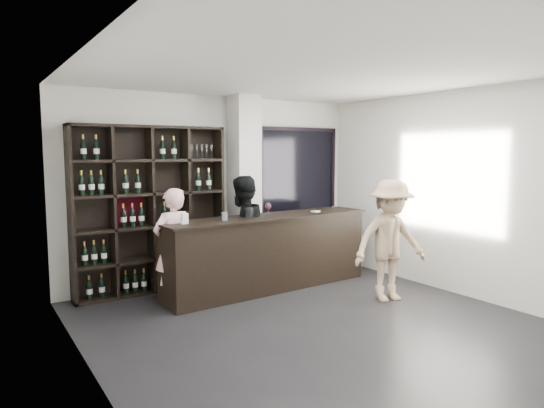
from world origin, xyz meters
TOP-DOWN VIEW (x-y plane):
  - floor at (0.00, 0.00)m, footprint 5.00×5.50m
  - wine_shelf at (-1.15, 2.57)m, footprint 2.20×0.35m
  - structural_column at (0.35, 2.47)m, footprint 0.40×0.40m
  - glass_panel at (1.55, 2.69)m, footprint 1.60×0.08m
  - tasting_counter at (0.35, 1.75)m, footprint 3.33×0.69m
  - taster_pink at (-1.10, 1.85)m, footprint 0.63×0.47m
  - taster_black at (0.03, 1.97)m, footprint 1.00×0.90m
  - customer at (1.44, 0.40)m, footprint 1.19×0.86m
  - wine_glass at (0.33, 1.74)m, footprint 0.10×0.10m
  - spit_cup at (-0.41, 1.69)m, footprint 0.09×0.09m
  - napkin_stack at (1.20, 1.73)m, footprint 0.14×0.14m
  - card_stand at (-1.01, 1.66)m, footprint 0.10×0.07m

SIDE VIEW (x-z plane):
  - floor at x=0.00m, z-range -0.01..0.00m
  - tasting_counter at x=0.35m, z-range 0.00..1.10m
  - taster_pink at x=-1.10m, z-range 0.00..1.56m
  - customer at x=1.44m, z-range 0.00..1.66m
  - taster_black at x=0.03m, z-range 0.00..1.68m
  - napkin_stack at x=1.20m, z-range 1.10..1.12m
  - spit_cup at x=-0.41m, z-range 1.10..1.21m
  - card_stand at x=-1.01m, z-range 1.10..1.24m
  - wine_shelf at x=-1.15m, z-range 0.00..2.40m
  - wine_glass at x=0.33m, z-range 1.10..1.32m
  - glass_panel at x=1.55m, z-range 0.35..2.45m
  - structural_column at x=0.35m, z-range 0.00..2.90m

